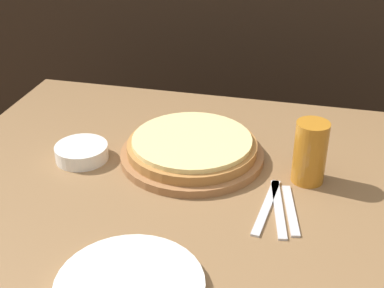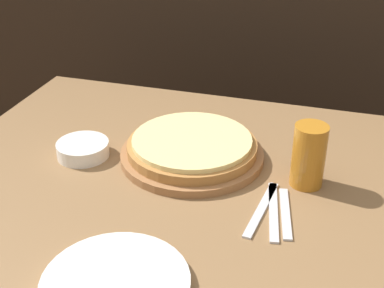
# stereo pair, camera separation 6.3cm
# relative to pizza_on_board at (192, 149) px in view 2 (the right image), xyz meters

# --- Properties ---
(pizza_on_board) EXTENTS (0.35, 0.35, 0.06)m
(pizza_on_board) POSITION_rel_pizza_on_board_xyz_m (0.00, 0.00, 0.00)
(pizza_on_board) COLOR #99663D
(pizza_on_board) RESTS_ON dining_table
(beer_glass) EXTENTS (0.07, 0.07, 0.15)m
(beer_glass) POSITION_rel_pizza_on_board_xyz_m (0.28, -0.03, 0.05)
(beer_glass) COLOR #B7701E
(beer_glass) RESTS_ON dining_table
(dinner_plate) EXTENTS (0.26, 0.26, 0.02)m
(dinner_plate) POSITION_rel_pizza_on_board_xyz_m (0.00, -0.46, -0.02)
(dinner_plate) COLOR white
(dinner_plate) RESTS_ON dining_table
(side_bowl) EXTENTS (0.13, 0.13, 0.04)m
(side_bowl) POSITION_rel_pizza_on_board_xyz_m (-0.26, -0.06, -0.01)
(side_bowl) COLOR white
(side_bowl) RESTS_ON dining_table
(fork) EXTENTS (0.04, 0.21, 0.00)m
(fork) POSITION_rel_pizza_on_board_xyz_m (0.20, -0.16, -0.02)
(fork) COLOR silver
(fork) RESTS_ON dining_table
(dinner_knife) EXTENTS (0.05, 0.21, 0.00)m
(dinner_knife) POSITION_rel_pizza_on_board_xyz_m (0.22, -0.16, -0.02)
(dinner_knife) COLOR silver
(dinner_knife) RESTS_ON dining_table
(spoon) EXTENTS (0.05, 0.17, 0.00)m
(spoon) POSITION_rel_pizza_on_board_xyz_m (0.25, -0.16, -0.02)
(spoon) COLOR silver
(spoon) RESTS_ON dining_table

